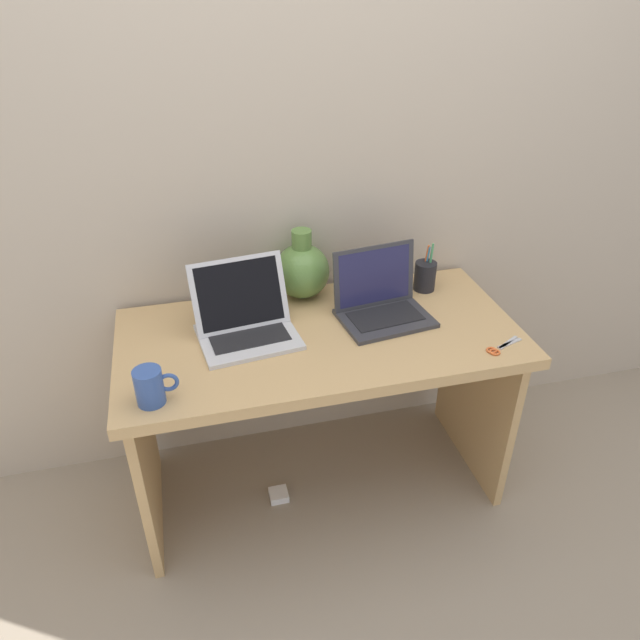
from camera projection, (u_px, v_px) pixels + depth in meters
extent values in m
plane|color=gray|center=(320.00, 483.00, 2.35)|extent=(6.00, 6.00, 0.00)
cube|color=#BCAD99|center=(294.00, 156.00, 2.01)|extent=(4.40, 0.04, 2.40)
cube|color=tan|center=(320.00, 338.00, 1.98)|extent=(1.33, 0.65, 0.04)
cube|color=tan|center=(144.00, 448.00, 2.04)|extent=(0.03, 0.55, 0.67)
cube|color=tan|center=(476.00, 392.00, 2.30)|extent=(0.03, 0.55, 0.67)
cube|color=silver|center=(248.00, 337.00, 1.94)|extent=(0.34, 0.29, 0.01)
cube|color=black|center=(248.00, 335.00, 1.93)|extent=(0.27, 0.18, 0.00)
cube|color=silver|center=(240.00, 294.00, 1.94)|extent=(0.32, 0.14, 0.23)
cube|color=black|center=(240.00, 294.00, 1.94)|extent=(0.28, 0.12, 0.20)
cube|color=#333338|center=(385.00, 318.00, 2.03)|extent=(0.33, 0.26, 0.01)
cube|color=black|center=(385.00, 316.00, 2.03)|extent=(0.26, 0.16, 0.00)
cube|color=#333338|center=(374.00, 276.00, 2.05)|extent=(0.30, 0.08, 0.22)
cube|color=#23234C|center=(374.00, 276.00, 2.05)|extent=(0.27, 0.07, 0.19)
ellipsoid|color=#5B843D|center=(302.00, 271.00, 2.13)|extent=(0.20, 0.20, 0.20)
cylinder|color=#5B843D|center=(302.00, 240.00, 2.07)|extent=(0.07, 0.07, 0.07)
cylinder|color=#335199|center=(149.00, 387.00, 1.64)|extent=(0.08, 0.08, 0.11)
torus|color=#335199|center=(168.00, 382.00, 1.65)|extent=(0.06, 0.01, 0.06)
cylinder|color=black|center=(425.00, 276.00, 2.20)|extent=(0.08, 0.08, 0.11)
cylinder|color=#338CBF|center=(426.00, 263.00, 2.19)|extent=(0.02, 0.01, 0.13)
cylinder|color=#4CA566|center=(430.00, 262.00, 2.17)|extent=(0.01, 0.02, 0.15)
cylinder|color=orange|center=(425.00, 263.00, 2.19)|extent=(0.02, 0.01, 0.14)
cube|color=#B7B7BC|center=(508.00, 343.00, 1.92)|extent=(0.09, 0.06, 0.00)
cube|color=#B7B7BC|center=(510.00, 343.00, 1.91)|extent=(0.10, 0.04, 0.00)
torus|color=orange|center=(495.00, 352.00, 1.87)|extent=(0.03, 0.03, 0.01)
torus|color=orange|center=(492.00, 350.00, 1.88)|extent=(0.03, 0.03, 0.01)
cube|color=white|center=(279.00, 495.00, 2.28)|extent=(0.07, 0.07, 0.03)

